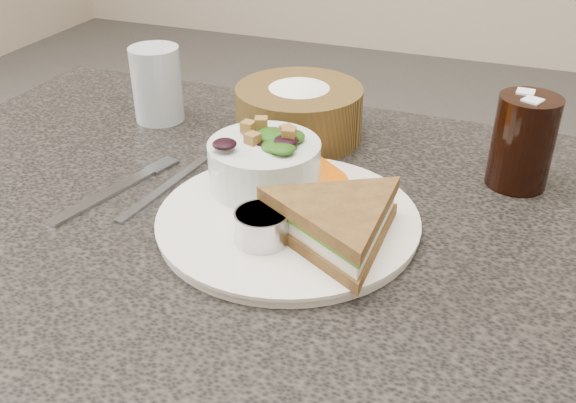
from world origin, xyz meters
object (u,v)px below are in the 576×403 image
Objects in this scene: sandwich at (338,223)px; bread_basket at (299,104)px; salad_bowl at (264,157)px; water_glass at (157,84)px; dinner_plate at (288,220)px; cola_glass at (524,137)px; dressing_ramekin at (262,227)px.

sandwich is 0.28m from bread_basket.
water_glass is (-0.23, 0.15, 0.00)m from salad_bowl.
dinner_plate is 0.09m from salad_bowl.
water_glass is at bearing 176.28° from sandwich.
cola_glass reaches higher than sandwich.
salad_bowl is (-0.11, 0.08, 0.01)m from sandwich.
salad_bowl is 0.28m from water_glass.
water_glass is (-0.28, 0.20, 0.05)m from dinner_plate.
bread_basket is at bearing 148.46° from sandwich.
dressing_ramekin is at bearing -97.41° from dinner_plate.
bread_basket reaches higher than dressing_ramekin.
sandwich is 0.42m from water_glass.
dinner_plate is 0.06m from dressing_ramekin.
cola_glass is 1.15× the size of water_glass.
water_glass is (-0.21, -0.01, 0.00)m from bread_basket.
dinner_plate is 5.01× the size of dressing_ramekin.
cola_glass reaches higher than water_glass.
dressing_ramekin is 0.33m from cola_glass.
dinner_plate is 2.60× the size of water_glass.
salad_bowl reaches higher than dressing_ramekin.
sandwich is 0.14m from salad_bowl.
dinner_plate is at bearing -174.70° from sandwich.
sandwich reaches higher than dressing_ramekin.
cola_glass is (0.29, -0.03, 0.01)m from bread_basket.
bread_basket is at bearing 102.60° from dressing_ramekin.
dinner_plate is 0.30m from cola_glass.
bread_basket is at bearing 96.34° from salad_bowl.
water_glass is (-0.27, 0.26, 0.03)m from dressing_ramekin.
dressing_ramekin is at bearing -77.40° from bread_basket.
water_glass is (-0.50, 0.02, -0.01)m from cola_glass.
dinner_plate is at bearing -35.96° from water_glass.
bread_basket is 1.40× the size of cola_glass.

